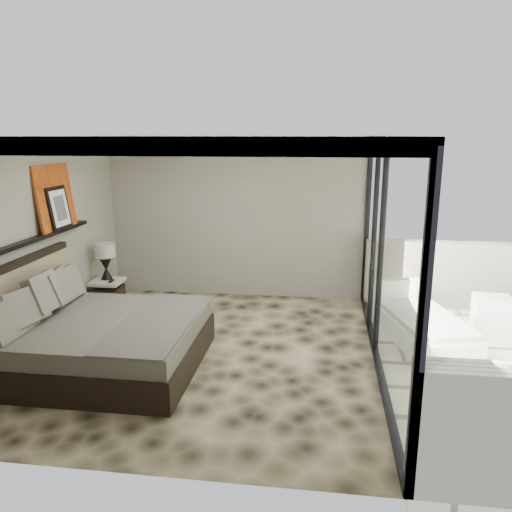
# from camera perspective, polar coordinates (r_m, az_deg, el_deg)

# --- Properties ---
(floor) EXTENTS (5.00, 5.00, 0.00)m
(floor) POSITION_cam_1_polar(r_m,az_deg,el_deg) (6.80, -5.89, -10.83)
(floor) COLOR black
(floor) RESTS_ON ground
(ceiling) EXTENTS (4.50, 5.00, 0.02)m
(ceiling) POSITION_cam_1_polar(r_m,az_deg,el_deg) (6.20, -6.53, 13.37)
(ceiling) COLOR silver
(ceiling) RESTS_ON back_wall
(back_wall) EXTENTS (4.50, 0.02, 2.80)m
(back_wall) POSITION_cam_1_polar(r_m,az_deg,el_deg) (8.75, -2.30, 4.35)
(back_wall) COLOR gray
(back_wall) RESTS_ON floor
(left_wall) EXTENTS (0.02, 5.00, 2.80)m
(left_wall) POSITION_cam_1_polar(r_m,az_deg,el_deg) (7.22, -23.72, 1.22)
(left_wall) COLOR gray
(left_wall) RESTS_ON floor
(glass_wall) EXTENTS (0.08, 5.00, 2.80)m
(glass_wall) POSITION_cam_1_polar(r_m,az_deg,el_deg) (6.22, 14.38, 0.10)
(glass_wall) COLOR white
(glass_wall) RESTS_ON floor
(terrace_slab) EXTENTS (3.00, 5.00, 0.12)m
(terrace_slab) POSITION_cam_1_polar(r_m,az_deg,el_deg) (7.03, 26.16, -11.95)
(terrace_slab) COLOR #BAB59F
(terrace_slab) RESTS_ON ground
(picture_ledge) EXTENTS (0.12, 2.20, 0.05)m
(picture_ledge) POSITION_cam_1_polar(r_m,az_deg,el_deg) (7.26, -22.99, 2.15)
(picture_ledge) COLOR black
(picture_ledge) RESTS_ON left_wall
(bed) EXTENTS (2.27, 2.19, 1.26)m
(bed) POSITION_cam_1_polar(r_m,az_deg,el_deg) (6.55, -17.42, -8.93)
(bed) COLOR black
(bed) RESTS_ON floor
(nightstand) EXTENTS (0.56, 0.56, 0.46)m
(nightstand) POSITION_cam_1_polar(r_m,az_deg,el_deg) (8.56, -16.50, -4.49)
(nightstand) COLOR black
(nightstand) RESTS_ON floor
(table_lamp) EXTENTS (0.33, 0.33, 0.60)m
(table_lamp) POSITION_cam_1_polar(r_m,az_deg,el_deg) (8.44, -16.85, -0.04)
(table_lamp) COLOR black
(table_lamp) RESTS_ON nightstand
(abstract_canvas) EXTENTS (0.13, 0.90, 0.90)m
(abstract_canvas) POSITION_cam_1_polar(r_m,az_deg,el_deg) (7.51, -22.02, 6.27)
(abstract_canvas) COLOR #C74E11
(abstract_canvas) RESTS_ON picture_ledge
(framed_print) EXTENTS (0.11, 0.50, 0.60)m
(framed_print) POSITION_cam_1_polar(r_m,az_deg,el_deg) (7.48, -21.61, 5.12)
(framed_print) COLOR black
(framed_print) RESTS_ON picture_ledge
(ottoman) EXTENTS (0.57, 0.57, 0.51)m
(ottoman) POSITION_cam_1_polar(r_m,az_deg,el_deg) (8.16, 25.31, -5.99)
(ottoman) COLOR silver
(ottoman) RESTS_ON terrace_slab
(lounger) EXTENTS (1.27, 1.88, 0.67)m
(lounger) POSITION_cam_1_polar(r_m,az_deg,el_deg) (7.44, 18.47, -7.55)
(lounger) COLOR white
(lounger) RESTS_ON terrace_slab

